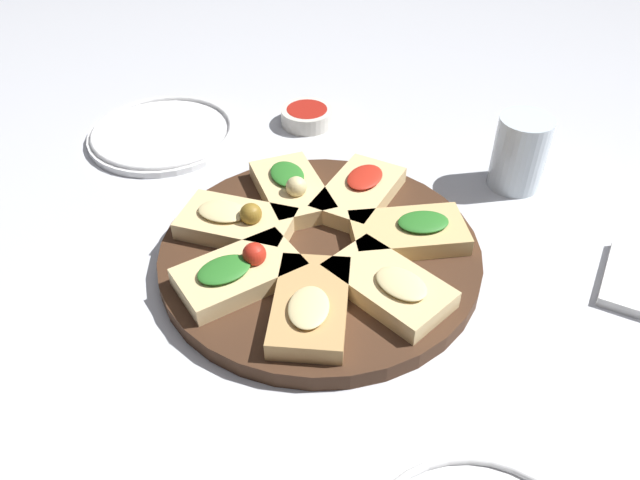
% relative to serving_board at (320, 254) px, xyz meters
% --- Properties ---
extents(ground_plane, '(3.00, 3.00, 0.00)m').
position_rel_serving_board_xyz_m(ground_plane, '(0.00, 0.00, -0.01)').
color(ground_plane, silver).
extents(serving_board, '(0.38, 0.38, 0.02)m').
position_rel_serving_board_xyz_m(serving_board, '(0.00, 0.00, 0.00)').
color(serving_board, '#422819').
rests_on(serving_board, ground_plane).
extents(focaccia_slice_0, '(0.12, 0.15, 0.04)m').
position_rel_serving_board_xyz_m(focaccia_slice_0, '(0.04, 0.10, 0.02)').
color(focaccia_slice_0, '#E5C689').
rests_on(focaccia_slice_0, serving_board).
extents(focaccia_slice_1, '(0.14, 0.16, 0.03)m').
position_rel_serving_board_xyz_m(focaccia_slice_1, '(-0.06, 0.09, 0.02)').
color(focaccia_slice_1, tan).
rests_on(focaccia_slice_1, serving_board).
extents(focaccia_slice_2, '(0.15, 0.10, 0.03)m').
position_rel_serving_board_xyz_m(focaccia_slice_2, '(-0.11, 0.02, 0.02)').
color(focaccia_slice_2, '#E5C689').
rests_on(focaccia_slice_2, serving_board).
extents(focaccia_slice_3, '(0.15, 0.15, 0.03)m').
position_rel_serving_board_xyz_m(focaccia_slice_3, '(-0.08, -0.07, 0.02)').
color(focaccia_slice_3, '#DBB775').
rests_on(focaccia_slice_3, serving_board).
extents(focaccia_slice_4, '(0.10, 0.15, 0.03)m').
position_rel_serving_board_xyz_m(focaccia_slice_4, '(0.01, -0.11, 0.02)').
color(focaccia_slice_4, '#E5C689').
rests_on(focaccia_slice_4, serving_board).
extents(focaccia_slice_5, '(0.16, 0.14, 0.04)m').
position_rel_serving_board_xyz_m(focaccia_slice_5, '(0.09, -0.06, 0.02)').
color(focaccia_slice_5, '#E5C689').
rests_on(focaccia_slice_5, serving_board).
extents(focaccia_slice_6, '(0.15, 0.12, 0.04)m').
position_rel_serving_board_xyz_m(focaccia_slice_6, '(0.10, 0.03, 0.02)').
color(focaccia_slice_6, '#E5C689').
rests_on(focaccia_slice_6, serving_board).
extents(plate_right, '(0.23, 0.23, 0.02)m').
position_rel_serving_board_xyz_m(plate_right, '(0.37, -0.09, -0.00)').
color(plate_right, white).
rests_on(plate_right, ground_plane).
extents(water_glass, '(0.07, 0.07, 0.10)m').
position_rel_serving_board_xyz_m(water_glass, '(-0.13, -0.29, 0.04)').
color(water_glass, silver).
rests_on(water_glass, ground_plane).
extents(dipping_bowl, '(0.08, 0.08, 0.03)m').
position_rel_serving_board_xyz_m(dipping_bowl, '(0.21, -0.25, 0.00)').
color(dipping_bowl, silver).
rests_on(dipping_bowl, ground_plane).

